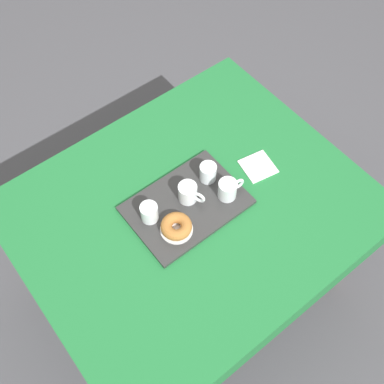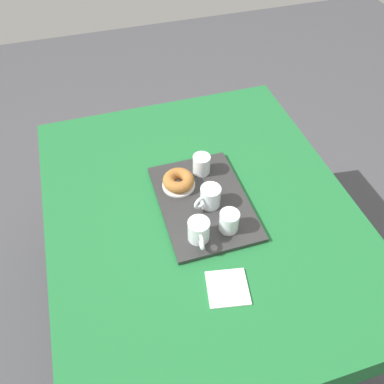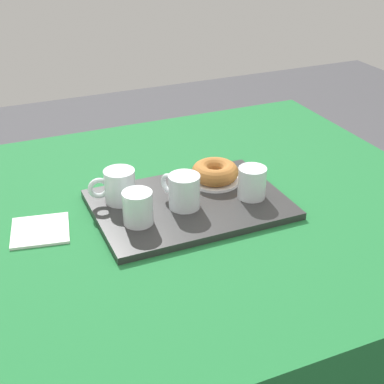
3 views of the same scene
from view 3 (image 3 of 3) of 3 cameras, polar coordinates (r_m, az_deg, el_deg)
dining_table at (r=1.37m, az=-1.05°, el=-4.79°), size 1.31×1.09×0.72m
serving_tray at (r=1.31m, az=-0.25°, el=-1.28°), size 0.45×0.31×0.02m
tea_mug_left at (r=1.27m, az=-0.87°, el=0.01°), size 0.07×0.11×0.08m
tea_mug_right at (r=1.30m, az=-7.50°, el=0.51°), size 0.11×0.07×0.08m
water_glass_near at (r=1.32m, az=6.17°, el=0.82°), size 0.07×0.07×0.08m
water_glass_far at (r=1.21m, az=-5.58°, el=-1.72°), size 0.07×0.07×0.08m
donut_plate_left at (r=1.39m, az=2.36°, el=1.18°), size 0.12×0.12×0.01m
sugar_donut_left at (r=1.38m, az=2.38°, el=2.09°), size 0.12×0.12×0.04m
paper_napkin at (r=1.27m, az=-15.32°, el=-3.82°), size 0.14×0.15×0.01m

